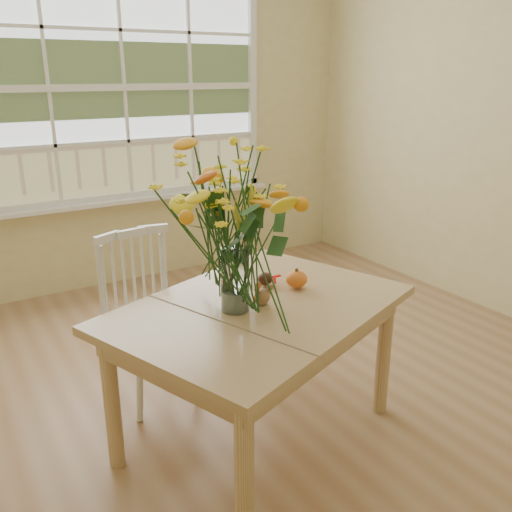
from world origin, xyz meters
TOP-DOWN VIEW (x-y plane):
  - floor at (0.00, 0.00)m, footprint 4.00×4.50m
  - wall_back at (0.00, 2.25)m, footprint 4.00×0.02m
  - window at (0.00, 2.21)m, footprint 2.42×0.12m
  - dining_table at (-0.24, -0.09)m, footprint 1.51×1.30m
  - windsor_chair at (-0.53, 0.57)m, footprint 0.45×0.43m
  - flower_vase at (-0.35, -0.08)m, footprint 0.58×0.58m
  - pumpkin at (0.02, -0.02)m, footprint 0.10×0.10m
  - turkey_figurine at (-0.24, -0.12)m, footprint 0.11×0.10m
  - dark_gourd at (-0.09, 0.08)m, footprint 0.13×0.10m

SIDE VIEW (x-z plane):
  - floor at x=0.00m, z-range -0.01..0.00m
  - windsor_chair at x=-0.53m, z-range 0.06..0.93m
  - dining_table at x=-0.24m, z-range 0.25..0.94m
  - dark_gourd at x=-0.09m, z-range 0.68..0.75m
  - pumpkin at x=0.02m, z-range 0.68..0.76m
  - turkey_figurine at x=-0.24m, z-range 0.67..0.79m
  - flower_vase at x=-0.35m, z-range 0.75..1.44m
  - wall_back at x=0.00m, z-range 0.00..2.70m
  - window at x=0.00m, z-range 0.66..2.40m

